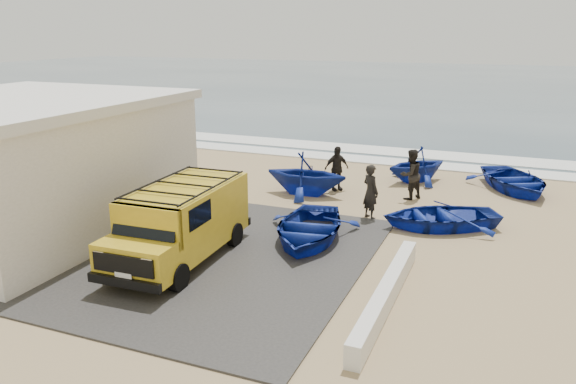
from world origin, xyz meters
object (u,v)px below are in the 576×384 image
(boat_far_left, at_px, (417,164))
(fisherman_front, at_px, (371,192))
(building, at_px, (19,163))
(boat_near_right, at_px, (440,216))
(parapet, at_px, (386,294))
(fisherman_back, at_px, (337,168))
(fisherman_middle, at_px, (411,174))
(van, at_px, (181,220))
(boat_near_left, at_px, (308,228))
(boat_mid_left, at_px, (306,174))
(boat_far_right, at_px, (515,180))

(boat_far_left, bearing_deg, fisherman_front, -56.19)
(building, xyz_separation_m, boat_near_right, (12.92, 5.11, -1.76))
(parapet, distance_m, fisherman_back, 10.08)
(building, height_order, fisherman_middle, building)
(parapet, height_order, van, van)
(boat_near_right, xyz_separation_m, fisherman_back, (-4.58, 3.05, 0.52))
(boat_near_right, relative_size, fisherman_back, 2.11)
(boat_near_left, bearing_deg, parapet, -54.34)
(van, distance_m, boat_mid_left, 7.67)
(parapet, relative_size, boat_far_right, 1.41)
(boat_mid_left, bearing_deg, boat_far_right, -64.96)
(fisherman_back, bearing_deg, boat_far_right, -23.66)
(boat_far_right, bearing_deg, building, -171.28)
(boat_near_right, height_order, boat_mid_left, boat_mid_left)
(van, distance_m, boat_far_right, 14.31)
(building, height_order, boat_far_left, building)
(van, xyz_separation_m, fisherman_middle, (4.91, 8.56, -0.21))
(building, height_order, boat_mid_left, building)
(van, bearing_deg, parapet, -6.70)
(van, bearing_deg, boat_near_left, 42.40)
(parapet, height_order, fisherman_middle, fisherman_middle)
(boat_near_right, bearing_deg, fisherman_back, -151.39)
(van, bearing_deg, fisherman_front, 52.50)
(parapet, distance_m, fisherman_middle, 9.16)
(fisherman_front, bearing_deg, boat_mid_left, 5.05)
(van, xyz_separation_m, fisherman_front, (4.05, 5.67, -0.23))
(van, height_order, boat_near_right, van)
(building, relative_size, fisherman_back, 5.11)
(fisherman_front, distance_m, fisherman_back, 3.70)
(boat_mid_left, relative_size, fisherman_front, 1.69)
(boat_far_left, bearing_deg, boat_mid_left, -95.45)
(van, xyz_separation_m, boat_near_right, (6.45, 5.61, -0.79))
(boat_near_right, bearing_deg, parapet, -31.68)
(building, bearing_deg, fisherman_back, 44.35)
(boat_mid_left, height_order, fisherman_front, fisherman_front)
(boat_far_left, height_order, fisherman_front, fisherman_front)
(fisherman_back, bearing_deg, fisherman_middle, -47.10)
(boat_far_left, xyz_separation_m, boat_far_right, (3.99, 0.09, -0.33))
(building, xyz_separation_m, fisherman_middle, (11.38, 8.06, -1.18))
(boat_mid_left, xyz_separation_m, fisherman_middle, (3.98, 0.95, 0.12))
(boat_far_left, bearing_deg, parapet, -43.16)
(fisherman_front, height_order, fisherman_middle, fisherman_middle)
(parapet, bearing_deg, van, 175.24)
(boat_far_right, bearing_deg, fisherman_back, 174.73)
(fisherman_middle, bearing_deg, parapet, 43.81)
(parapet, distance_m, boat_mid_left, 9.59)
(building, bearing_deg, van, -4.41)
(parapet, bearing_deg, fisherman_back, 114.42)
(boat_near_right, xyz_separation_m, fisherman_front, (-2.40, 0.06, 0.57))
(boat_mid_left, height_order, boat_far_left, boat_mid_left)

